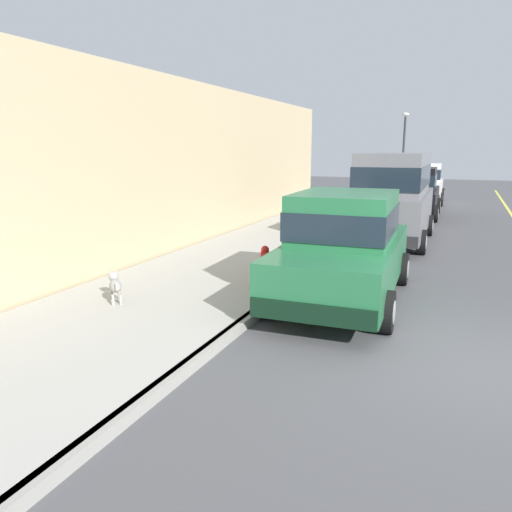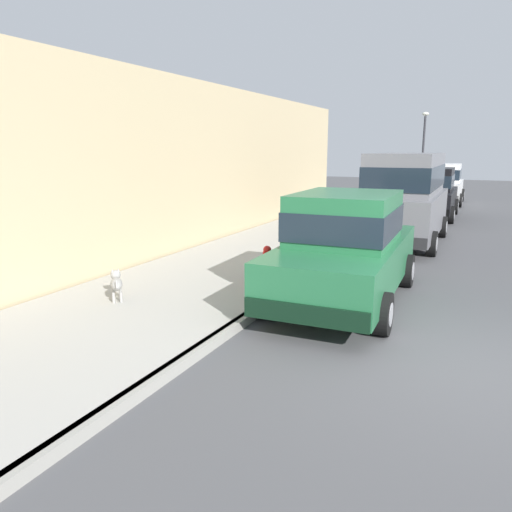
% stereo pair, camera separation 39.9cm
% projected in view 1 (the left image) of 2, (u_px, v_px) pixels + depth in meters
% --- Properties ---
extents(ground_plane, '(80.00, 80.00, 0.00)m').
position_uv_depth(ground_plane, '(474.00, 362.00, 6.25)').
color(ground_plane, '#4C4C4F').
extents(curb, '(0.16, 64.00, 0.14)m').
position_uv_depth(curb, '(244.00, 323.00, 7.45)').
color(curb, gray).
rests_on(curb, ground).
extents(sidewalk, '(3.60, 64.00, 0.14)m').
position_uv_depth(sidewalk, '(145.00, 308.00, 8.13)').
color(sidewalk, '#A8A59E').
rests_on(sidewalk, ground).
extents(car_green_sedan, '(2.15, 4.66, 1.92)m').
position_uv_depth(car_green_sedan, '(344.00, 246.00, 8.59)').
color(car_green_sedan, '#23663D').
rests_on(car_green_sedan, ground).
extents(car_grey_van, '(2.16, 4.91, 2.52)m').
position_uv_depth(car_grey_van, '(393.00, 194.00, 13.96)').
color(car_grey_van, slate).
rests_on(car_grey_van, ground).
extents(car_black_sedan, '(2.10, 4.63, 1.92)m').
position_uv_depth(car_black_sedan, '(413.00, 192.00, 19.37)').
color(car_black_sedan, black).
rests_on(car_black_sedan, ground).
extents(car_white_sedan, '(2.11, 4.64, 1.92)m').
position_uv_depth(car_white_sedan, '(423.00, 183.00, 24.36)').
color(car_white_sedan, white).
rests_on(car_white_sedan, ground).
extents(dog_grey, '(0.55, 0.59, 0.49)m').
position_uv_depth(dog_grey, '(115.00, 285.00, 8.20)').
color(dog_grey, '#999691').
rests_on(dog_grey, sidewalk).
extents(fire_hydrant, '(0.34, 0.24, 0.72)m').
position_uv_depth(fire_hydrant, '(265.00, 266.00, 9.31)').
color(fire_hydrant, red).
rests_on(fire_hydrant, sidewalk).
extents(street_lamp, '(0.36, 0.36, 4.42)m').
position_uv_depth(street_lamp, '(404.00, 144.00, 27.25)').
color(street_lamp, '#2D2D33').
rests_on(street_lamp, sidewalk).
extents(building_facade, '(0.50, 20.00, 4.34)m').
position_uv_depth(building_facade, '(199.00, 166.00, 13.62)').
color(building_facade, tan).
rests_on(building_facade, ground).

